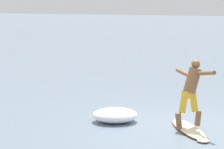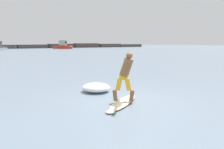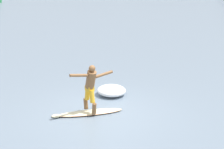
# 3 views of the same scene
# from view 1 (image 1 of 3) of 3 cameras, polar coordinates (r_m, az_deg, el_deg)

# --- Properties ---
(ground_plane) EXTENTS (200.00, 200.00, 0.00)m
(ground_plane) POSITION_cam_1_polar(r_m,az_deg,el_deg) (12.61, 8.12, -5.57)
(ground_plane) COLOR slate
(surfboard) EXTENTS (1.99, 1.69, 0.22)m
(surfboard) POSITION_cam_1_polar(r_m,az_deg,el_deg) (12.19, 8.25, -5.82)
(surfboard) COLOR beige
(surfboard) RESTS_ON ground
(surfer) EXTENTS (0.90, 1.27, 1.53)m
(surfer) POSITION_cam_1_polar(r_m,az_deg,el_deg) (12.08, 8.55, -1.46)
(surfer) COLOR brown
(surfer) RESTS_ON surfboard
(wave_foam_at_tail) EXTENTS (1.50, 1.51, 0.34)m
(wave_foam_at_tail) POSITION_cam_1_polar(r_m,az_deg,el_deg) (12.92, 0.32, -4.39)
(wave_foam_at_tail) COLOR white
(wave_foam_at_tail) RESTS_ON ground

